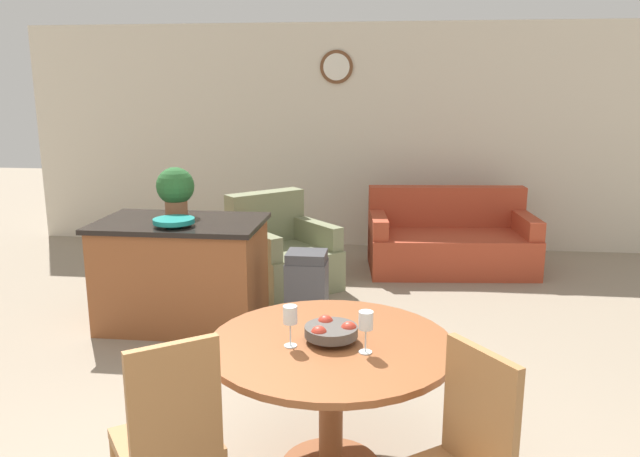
% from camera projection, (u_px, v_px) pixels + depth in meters
% --- Properties ---
extents(wall_back, '(8.00, 0.09, 2.70)m').
position_uv_depth(wall_back, '(347.00, 137.00, 7.63)').
color(wall_back, beige).
rests_on(wall_back, ground_plane).
extents(dining_table, '(1.24, 1.24, 0.73)m').
position_uv_depth(dining_table, '(331.00, 372.00, 3.14)').
color(dining_table, brown).
rests_on(dining_table, ground_plane).
extents(dining_chair_near_left, '(0.59, 0.59, 0.97)m').
position_uv_depth(dining_chair_near_left, '(170.00, 432.00, 2.68)').
color(dining_chair_near_left, '#9E6B3D').
rests_on(dining_chair_near_left, ground_plane).
extents(fruit_bowl, '(0.27, 0.27, 0.11)m').
position_uv_depth(fruit_bowl, '(331.00, 331.00, 3.09)').
color(fruit_bowl, '#4C4742').
rests_on(fruit_bowl, dining_table).
extents(wine_glass_left, '(0.07, 0.07, 0.21)m').
position_uv_depth(wine_glass_left, '(290.00, 317.00, 3.01)').
color(wine_glass_left, silver).
rests_on(wine_glass_left, dining_table).
extents(wine_glass_right, '(0.07, 0.07, 0.21)m').
position_uv_depth(wine_glass_right, '(366.00, 322.00, 2.94)').
color(wine_glass_right, silver).
rests_on(wine_glass_right, dining_table).
extents(kitchen_island, '(1.35, 0.86, 0.89)m').
position_uv_depth(kitchen_island, '(182.00, 273.00, 5.20)').
color(kitchen_island, brown).
rests_on(kitchen_island, ground_plane).
extents(teal_bowl, '(0.32, 0.32, 0.06)m').
position_uv_depth(teal_bowl, '(174.00, 221.00, 4.89)').
color(teal_bowl, teal).
rests_on(teal_bowl, kitchen_island).
extents(potted_plant, '(0.32, 0.32, 0.41)m').
position_uv_depth(potted_plant, '(175.00, 189.00, 5.24)').
color(potted_plant, '#A36642').
rests_on(potted_plant, kitchen_island).
extents(trash_bin, '(0.33, 0.29, 0.67)m').
position_uv_depth(trash_bin, '(307.00, 292.00, 5.06)').
color(trash_bin, '#47474C').
rests_on(trash_bin, ground_plane).
extents(couch, '(1.82, 1.08, 0.87)m').
position_uv_depth(couch, '(450.00, 243.00, 6.81)').
color(couch, '#B24228').
rests_on(couch, ground_plane).
extents(armchair, '(1.23, 1.23, 0.92)m').
position_uv_depth(armchair, '(281.00, 256.00, 6.23)').
color(armchair, '#7A7F5B').
rests_on(armchair, ground_plane).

